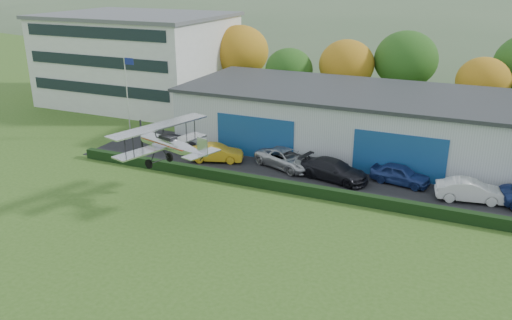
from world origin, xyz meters
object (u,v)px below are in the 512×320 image
at_px(car_0, 176,142).
at_px(car_1, 216,153).
at_px(hangar, 412,126).
at_px(biplane, 169,143).
at_px(car_3, 334,170).
at_px(car_4, 400,174).
at_px(office_block, 139,58).
at_px(car_5, 470,190).
at_px(car_2, 286,159).
at_px(flagpole, 128,89).

xyz_separation_m(car_0, car_1, (4.81, -1.31, 0.06)).
bearing_deg(car_0, hangar, -62.45).
xyz_separation_m(car_1, biplane, (0.96, -8.28, 3.51)).
height_order(hangar, car_3, hangar).
xyz_separation_m(car_0, car_4, (19.70, -0.04, 0.07)).
relative_size(hangar, biplane, 5.24).
bearing_deg(hangar, office_block, 167.99).
relative_size(car_3, car_5, 1.17).
bearing_deg(biplane, office_block, 146.68).
bearing_deg(car_5, car_0, 76.86).
height_order(hangar, biplane, biplane).
bearing_deg(office_block, car_1, -39.62).
xyz_separation_m(car_0, car_2, (10.68, -0.30, 0.08)).
relative_size(hangar, car_4, 9.26).
bearing_deg(car_5, office_block, 58.02).
bearing_deg(office_block, car_2, -30.41).
distance_m(flagpole, car_0, 6.95).
height_order(car_5, biplane, biplane).
distance_m(car_1, biplane, 9.05).
height_order(flagpole, biplane, flagpole).
height_order(car_3, biplane, biplane).
bearing_deg(flagpole, hangar, 13.51).
xyz_separation_m(car_2, car_5, (13.98, -0.89, 0.01)).
height_order(office_block, biplane, office_block).
distance_m(hangar, car_0, 20.64).
xyz_separation_m(hangar, car_3, (-4.39, -8.23, -1.82)).
bearing_deg(car_2, car_5, -72.02).
bearing_deg(car_5, car_3, 80.07).
bearing_deg(office_block, biplane, -50.50).
height_order(hangar, office_block, office_block).
relative_size(car_1, car_3, 0.82).
relative_size(car_5, biplane, 0.59).
bearing_deg(car_4, car_0, 99.73).
height_order(car_4, biplane, biplane).
xyz_separation_m(office_block, biplane, (19.44, -23.58, -0.93)).
distance_m(office_block, car_3, 32.72).
bearing_deg(car_2, flagpole, 107.11).
relative_size(car_0, car_2, 0.73).
xyz_separation_m(car_2, car_4, (9.03, 0.26, -0.00)).
relative_size(car_3, car_4, 1.23).
height_order(car_0, car_2, car_2).
bearing_deg(office_block, car_3, -28.07).
height_order(office_block, flagpole, office_block).
xyz_separation_m(car_0, car_5, (24.66, -1.19, 0.08)).
height_order(car_1, car_2, car_2).
bearing_deg(car_1, car_2, -99.14).
distance_m(flagpole, car_5, 30.55).
xyz_separation_m(flagpole, car_5, (30.21, -2.18, -3.98)).
relative_size(hangar, flagpole, 5.08).
xyz_separation_m(flagpole, biplane, (11.32, -10.58, -0.50)).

